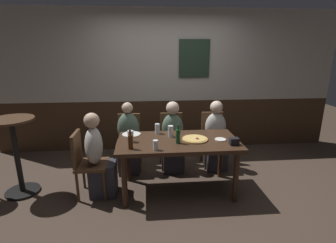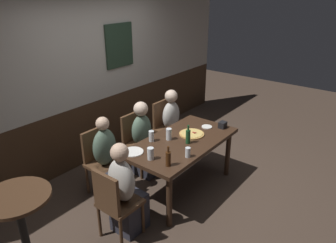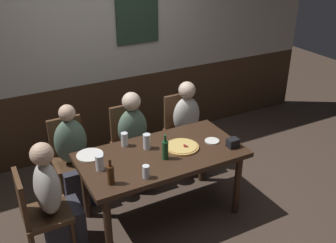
# 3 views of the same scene
# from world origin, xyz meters

# --- Properties ---
(ground_plane) EXTENTS (12.00, 12.00, 0.00)m
(ground_plane) POSITION_xyz_m (0.00, 0.00, 0.00)
(ground_plane) COLOR #423328
(wall_back) EXTENTS (6.40, 0.13, 2.60)m
(wall_back) POSITION_xyz_m (0.00, 1.65, 1.30)
(wall_back) COLOR #3D2819
(wall_back) RESTS_ON ground_plane
(dining_table) EXTENTS (1.59, 0.83, 0.74)m
(dining_table) POSITION_xyz_m (0.00, 0.00, 0.65)
(dining_table) COLOR #382316
(dining_table) RESTS_ON ground_plane
(chair_head_west) EXTENTS (0.40, 0.40, 0.88)m
(chair_head_west) POSITION_xyz_m (-1.21, 0.00, 0.50)
(chair_head_west) COLOR #513521
(chair_head_west) RESTS_ON ground_plane
(chair_left_far) EXTENTS (0.40, 0.40, 0.88)m
(chair_left_far) POSITION_xyz_m (-0.70, 0.83, 0.50)
(chair_left_far) COLOR #513521
(chair_left_far) RESTS_ON ground_plane
(chair_right_far) EXTENTS (0.40, 0.40, 0.88)m
(chair_right_far) POSITION_xyz_m (0.70, 0.83, 0.50)
(chair_right_far) COLOR #513521
(chair_right_far) RESTS_ON ground_plane
(chair_mid_far) EXTENTS (0.40, 0.40, 0.88)m
(chair_mid_far) POSITION_xyz_m (0.00, 0.83, 0.50)
(chair_mid_far) COLOR #513521
(chair_mid_far) RESTS_ON ground_plane
(person_head_west) EXTENTS (0.37, 0.34, 1.13)m
(person_head_west) POSITION_xyz_m (-1.05, 0.00, 0.48)
(person_head_west) COLOR #2D2D38
(person_head_west) RESTS_ON ground_plane
(person_left_far) EXTENTS (0.34, 0.37, 1.11)m
(person_left_far) POSITION_xyz_m (-0.70, 0.66, 0.46)
(person_left_far) COLOR #2D2D38
(person_left_far) RESTS_ON ground_plane
(person_right_far) EXTENTS (0.34, 0.37, 1.11)m
(person_right_far) POSITION_xyz_m (0.70, 0.67, 0.47)
(person_right_far) COLOR #2D2D38
(person_right_far) RESTS_ON ground_plane
(person_mid_far) EXTENTS (0.34, 0.37, 1.11)m
(person_mid_far) POSITION_xyz_m (-0.00, 0.67, 0.47)
(person_mid_far) COLOR #2D2D38
(person_mid_far) RESTS_ON ground_plane
(pizza) EXTENTS (0.34, 0.34, 0.03)m
(pizza) POSITION_xyz_m (0.22, -0.01, 0.75)
(pizza) COLOR tan
(pizza) RESTS_ON dining_table
(highball_clear) EXTENTS (0.08, 0.08, 0.15)m
(highball_clear) POSITION_xyz_m (-0.62, -0.00, 0.80)
(highball_clear) COLOR silver
(highball_clear) RESTS_ON dining_table
(pint_glass_stout) EXTENTS (0.06, 0.06, 0.12)m
(pint_glass_stout) POSITION_xyz_m (-0.31, -0.31, 0.79)
(pint_glass_stout) COLOR silver
(pint_glass_stout) RESTS_ON dining_table
(pint_glass_amber) EXTENTS (0.07, 0.07, 0.14)m
(pint_glass_amber) POSITION_xyz_m (-0.26, 0.30, 0.81)
(pint_glass_amber) COLOR silver
(pint_glass_amber) RESTS_ON dining_table
(tumbler_water) EXTENTS (0.08, 0.08, 0.16)m
(tumbler_water) POSITION_xyz_m (-0.09, 0.15, 0.81)
(tumbler_water) COLOR silver
(tumbler_water) RESTS_ON dining_table
(beer_bottle_green) EXTENTS (0.06, 0.06, 0.25)m
(beer_bottle_green) POSITION_xyz_m (-0.02, -0.11, 0.84)
(beer_bottle_green) COLOR #194723
(beer_bottle_green) RESTS_ON dining_table
(beer_bottle_brown) EXTENTS (0.06, 0.06, 0.24)m
(beer_bottle_brown) POSITION_xyz_m (-0.61, -0.25, 0.83)
(beer_bottle_brown) COLOR #42230F
(beer_bottle_brown) RESTS_ON dining_table
(plate_white_large) EXTENTS (0.26, 0.26, 0.01)m
(plate_white_large) POSITION_xyz_m (-0.63, 0.28, 0.75)
(plate_white_large) COLOR white
(plate_white_large) RESTS_ON dining_table
(plate_white_small) EXTENTS (0.15, 0.15, 0.01)m
(plate_white_small) POSITION_xyz_m (0.56, -0.04, 0.75)
(plate_white_small) COLOR white
(plate_white_small) RESTS_ON dining_table
(condiment_caddy) EXTENTS (0.11, 0.09, 0.09)m
(condiment_caddy) POSITION_xyz_m (0.68, -0.22, 0.79)
(condiment_caddy) COLOR black
(condiment_caddy) RESTS_ON dining_table
(side_bar_table) EXTENTS (0.56, 0.56, 1.05)m
(side_bar_table) POSITION_xyz_m (-2.13, 0.12, 0.62)
(side_bar_table) COLOR black
(side_bar_table) RESTS_ON ground_plane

